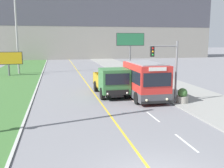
% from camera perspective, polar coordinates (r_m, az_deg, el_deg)
% --- Properties ---
extents(lane_marking_centre, '(2.88, 140.00, 0.01)m').
position_cam_1_polar(lane_marking_centre, '(11.57, 8.91, -16.66)').
color(lane_marking_centre, gold).
rests_on(lane_marking_centre, ground_plane).
extents(apartment_block_background, '(80.00, 8.04, 24.39)m').
position_cam_1_polar(apartment_block_background, '(73.40, -9.73, 15.03)').
color(apartment_block_background, gray).
rests_on(apartment_block_background, ground_plane).
extents(city_bus, '(2.70, 5.57, 3.19)m').
position_cam_1_polar(city_bus, '(22.64, 7.25, 0.66)').
color(city_bus, red).
rests_on(city_bus, ground_plane).
extents(dump_truck, '(2.50, 6.46, 2.62)m').
position_cam_1_polar(dump_truck, '(23.61, 0.07, 0.39)').
color(dump_truck, black).
rests_on(dump_truck, ground_plane).
extents(utility_pole_far, '(1.80, 0.28, 10.83)m').
position_cam_1_polar(utility_pole_far, '(41.84, -19.99, 9.55)').
color(utility_pole_far, '#9E9E99').
rests_on(utility_pole_far, ground_plane).
extents(traffic_light_mast, '(2.28, 0.32, 5.01)m').
position_cam_1_polar(traffic_light_mast, '(21.11, 12.11, 4.28)').
color(traffic_light_mast, slate).
rests_on(traffic_light_mast, ground_plane).
extents(billboard_large, '(4.95, 0.24, 6.25)m').
position_cam_1_polar(billboard_large, '(45.68, 4.01, 9.31)').
color(billboard_large, '#59595B').
rests_on(billboard_large, ground_plane).
extents(billboard_small, '(3.89, 0.24, 3.43)m').
position_cam_1_polar(billboard_small, '(40.03, -21.65, 5.10)').
color(billboard_small, '#59595B').
rests_on(billboard_small, ground_plane).
extents(planter_round_near, '(0.96, 0.96, 1.18)m').
position_cam_1_polar(planter_round_near, '(21.91, 15.07, -2.58)').
color(planter_round_near, gray).
rests_on(planter_round_near, sidewalk_right).
extents(planter_round_second, '(0.90, 0.90, 1.10)m').
position_cam_1_polar(planter_round_second, '(26.03, 10.87, -0.61)').
color(planter_round_second, gray).
rests_on(planter_round_second, sidewalk_right).
extents(planter_round_third, '(0.87, 0.87, 1.09)m').
position_cam_1_polar(planter_round_third, '(30.17, 7.30, 0.88)').
color(planter_round_third, gray).
rests_on(planter_round_third, sidewalk_right).
extents(planter_round_far, '(0.97, 0.97, 1.22)m').
position_cam_1_polar(planter_round_far, '(34.47, 4.95, 2.10)').
color(planter_round_far, gray).
rests_on(planter_round_far, sidewalk_right).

